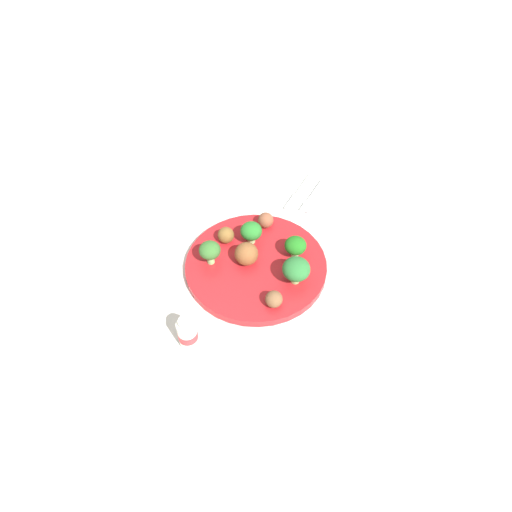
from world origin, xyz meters
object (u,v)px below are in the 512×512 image
Objects in this scene: fork at (314,198)px; knife at (300,192)px; broccoli_floret_center at (210,251)px; broccoli_floret_front_left at (297,268)px; meatball_back_left at (226,235)px; meatball_center at (274,299)px; yogurt_bottle at (188,333)px; meatball_far_rim at (246,254)px; meatball_back_right at (266,220)px; napkin at (308,195)px; broccoli_floret_far_rim at (251,231)px; broccoli_floret_mid_right at (295,246)px; plate at (256,265)px.

fork and knife have the same top height.
broccoli_floret_front_left is at bearing 106.87° from broccoli_floret_center.
meatball_back_left is at bearing -12.92° from knife.
meatball_center is at bearing -5.48° from broccoli_floret_front_left.
meatball_far_rim is at bearing -177.52° from yogurt_bottle.
napkin is (-0.15, 0.02, -0.03)m from meatball_back_right.
yogurt_bottle is (0.25, 0.03, -0.01)m from broccoli_floret_far_rim.
broccoli_floret_center is at bearing -15.09° from meatball_back_right.
meatball_center is 0.19m from meatball_back_left.
broccoli_floret_mid_right reaches higher than fork.
meatball_back_left reaches higher than plate.
broccoli_floret_far_rim is at bearing -2.00° from knife.
broccoli_floret_far_rim is at bearing 157.23° from broccoli_floret_center.
broccoli_floret_front_left is 1.21× the size of meatball_far_rim.
plate is at bearing 120.45° from broccoli_floret_center.
knife is at bearing -172.53° from plate.
meatball_back_right is 0.27× the size of fork.
fork is 0.83× the size of knife.
broccoli_floret_mid_right is 0.67× the size of yogurt_bottle.
yogurt_bottle reaches higher than broccoli_floret_mid_right.
meatball_back_right is 0.31m from yogurt_bottle.
broccoli_floret_center reaches higher than napkin.
meatball_far_rim reaches higher than meatball_center.
plate is 6.08× the size of broccoli_floret_mid_right.
broccoli_floret_front_left reaches higher than broccoli_floret_mid_right.
meatball_back_left is 0.24m from yogurt_bottle.
fork is (-0.15, 0.04, -0.03)m from meatball_back_right.
broccoli_floret_far_rim is 0.21m from napkin.
napkin is (-0.26, 0.00, -0.04)m from meatball_far_rim.
meatball_far_rim reaches higher than meatball_back_right.
knife is at bearing -176.66° from meatball_far_rim.
broccoli_floret_mid_right is at bearing 127.82° from broccoli_floret_center.
meatball_far_rim is 1.40× the size of meatball_back_right.
plate is 4.08× the size of yogurt_bottle.
broccoli_floret_far_rim is (-0.04, -0.04, 0.04)m from plate.
broccoli_floret_mid_right is 0.10m from meatball_back_right.
napkin is 2.48× the size of yogurt_bottle.
broccoli_floret_center is at bearing -22.77° from broccoli_floret_far_rim.
broccoli_floret_far_rim is at bearing -157.36° from meatball_far_rim.
yogurt_bottle is (0.21, -0.10, -0.02)m from broccoli_floret_front_left.
meatball_far_rim is 0.32× the size of knife.
broccoli_floret_mid_right reaches higher than meatball_back_left.
meatball_center is (0.07, 0.08, 0.02)m from plate.
broccoli_floret_center is 1.07× the size of broccoli_floret_far_rim.
yogurt_bottle reaches higher than meatball_back_right.
knife is at bearing 167.08° from meatball_back_left.
meatball_back_left reaches higher than napkin.
broccoli_floret_center is at bearing -98.67° from meatball_center.
plate is 5.85× the size of broccoli_floret_far_rim.
broccoli_floret_center is 0.75× the size of yogurt_bottle.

